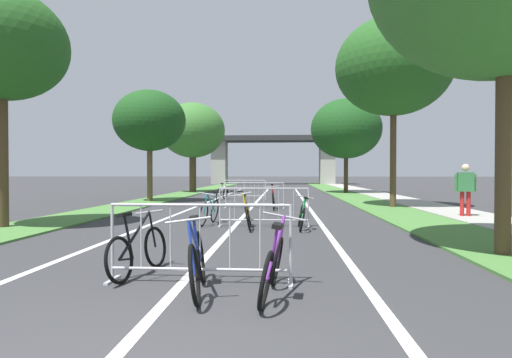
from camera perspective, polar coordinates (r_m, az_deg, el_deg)
name	(u,v)px	position (r m, az deg, el deg)	size (l,w,h in m)	color
grass_verge_left	(182,194)	(27.72, -10.22, -2.09)	(2.07, 59.98, 0.05)	#477A38
grass_verge_right	(347,195)	(27.20, 12.37, -2.15)	(2.07, 59.98, 0.05)	#477A38
sidewalk_path_right	(379,195)	(27.57, 16.56, -2.09)	(2.00, 59.98, 0.08)	#9E9B93
lane_stripe_center	(256,203)	(19.77, -0.07, -3.33)	(0.14, 34.70, 0.01)	silver
lane_stripe_right_lane	(306,203)	(19.75, 6.87, -3.34)	(0.14, 34.70, 0.01)	silver
lane_stripe_left_lane	(206,203)	(20.07, -6.90, -3.27)	(0.14, 34.70, 0.01)	silver
overpass_bridge	(273,151)	(51.98, 2.33, 3.90)	(18.63, 4.08, 5.98)	#2D2D30
tree_left_pine_far	(0,46)	(13.03, -31.77, 15.34)	(3.36, 3.36, 6.20)	#4C3823
tree_left_maple_mid	(150,121)	(21.32, -14.45, 7.76)	(3.54, 3.54, 5.54)	brown
tree_left_pine_near	(193,131)	(30.68, -8.72, 6.61)	(4.70, 4.70, 6.54)	#4C3823
tree_right_cypress_far	(394,67)	(18.42, 18.43, 14.47)	(4.72, 4.72, 7.81)	#4C3823
tree_right_oak_near	(346,129)	(29.75, 12.31, 6.77)	(4.91, 4.91, 6.61)	#3D2D1E
crowd_barrier_nearest	(200,243)	(5.57, -7.72, -8.79)	(2.45, 0.45, 1.05)	#ADADB2
crowd_barrier_second	(264,207)	(11.15, 1.11, -3.92)	(2.45, 0.49, 1.05)	#ADADB2
crowd_barrier_third	(254,195)	(16.88, -0.22, -2.29)	(2.46, 0.51, 1.05)	#ADADB2
crowd_barrier_fourth	(244,190)	(22.65, -1.69, -1.48)	(2.46, 0.52, 1.05)	#ADADB2
bicycle_white_0	(222,193)	(22.40, -4.70, -1.95)	(0.66, 1.59, 0.90)	black
bicycle_purple_1	(272,267)	(4.93, 2.29, -11.96)	(0.58, 1.63, 0.96)	black
bicycle_green_2	(302,216)	(10.72, 6.33, -5.10)	(0.49, 1.57, 0.87)	black
bicycle_black_3	(138,250)	(6.19, -15.91, -9.41)	(0.46, 1.60, 0.91)	black
bicycle_yellow_4	(248,214)	(10.73, -1.16, -4.88)	(0.45, 1.65, 0.98)	black
bicycle_teal_5	(210,211)	(11.77, -6.40, -4.39)	(0.49, 1.66, 0.93)	black
bicycle_red_6	(273,200)	(16.34, 2.41, -2.87)	(0.54, 1.75, 1.00)	black
bicycle_blue_7	(197,262)	(5.13, -8.09, -11.26)	(0.50, 1.67, 0.98)	black
pedestrian_waiting	(465,185)	(14.70, 26.89, -0.78)	(0.62, 0.37, 1.73)	#B21E1E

